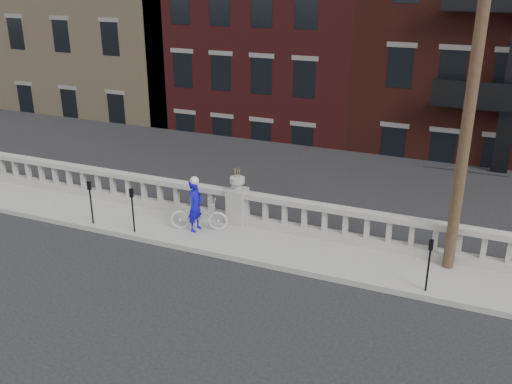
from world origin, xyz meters
TOP-DOWN VIEW (x-y plane):
  - ground at (0.00, 0.00)m, footprint 120.00×120.00m
  - sidewalk at (0.00, 3.00)m, footprint 32.00×2.20m
  - balustrade at (0.00, 3.95)m, footprint 28.00×0.34m
  - planter_pedestal at (0.00, 3.95)m, footprint 0.55×0.55m
  - lower_level at (0.56, 23.04)m, footprint 80.00×44.00m
  - utility_pole at (6.20, 3.60)m, footprint 1.60×0.28m
  - parking_meter_c at (-4.03, 2.15)m, footprint 0.10×0.09m
  - parking_meter_d at (-2.53, 2.15)m, footprint 0.10×0.09m
  - parking_meter_e at (5.84, 2.15)m, footprint 0.10×0.09m
  - bicycle at (-0.86, 3.07)m, footprint 1.82×1.12m
  - cyclist at (-0.91, 2.99)m, footprint 0.42×0.60m

SIDE VIEW (x-z plane):
  - ground at x=0.00m, z-range 0.00..0.00m
  - sidewalk at x=0.00m, z-range 0.00..0.15m
  - bicycle at x=-0.86m, z-range 0.15..1.05m
  - balustrade at x=0.00m, z-range 0.13..1.16m
  - planter_pedestal at x=0.00m, z-range -0.05..1.71m
  - cyclist at x=-0.91m, z-range 0.15..1.72m
  - parking_meter_c at x=-4.03m, z-range 0.32..1.68m
  - parking_meter_d at x=-2.53m, z-range 0.32..1.68m
  - parking_meter_e at x=5.84m, z-range 0.32..1.68m
  - lower_level at x=0.56m, z-range -7.77..13.03m
  - utility_pole at x=6.20m, z-range 0.24..10.24m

